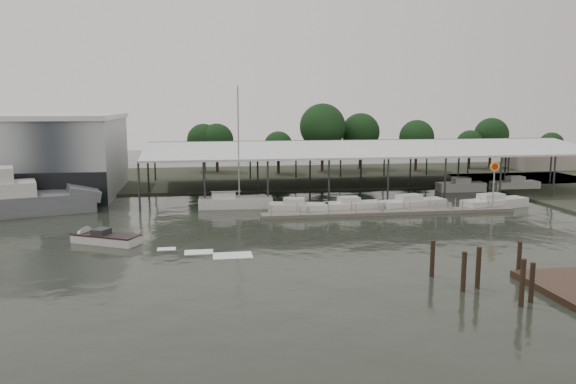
{
  "coord_description": "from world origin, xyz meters",
  "views": [
    {
      "loc": [
        -5.14,
        -47.33,
        11.96
      ],
      "look_at": [
        4.06,
        11.36,
        2.5
      ],
      "focal_mm": 35.0,
      "sensor_mm": 36.0,
      "label": 1
    }
  ],
  "objects": [
    {
      "name": "white_sailboat",
      "position": [
        -1.4,
        16.54,
        0.67
      ],
      "size": [
        8.54,
        3.08,
        14.01
      ],
      "rotation": [
        0.0,
        0.0,
        -0.06
      ],
      "color": "silver",
      "rests_on": "ground"
    },
    {
      "name": "moored_cruiser_2",
      "position": [
        18.64,
        12.64,
        0.61
      ],
      "size": [
        8.07,
        3.92,
        1.7
      ],
      "rotation": [
        0.0,
        0.0,
        0.23
      ],
      "color": "silver",
      "rests_on": "ground"
    },
    {
      "name": "moored_cruiser_3",
      "position": [
        28.15,
        11.76,
        0.61
      ],
      "size": [
        8.6,
        4.25,
        1.7
      ],
      "rotation": [
        0.0,
        0.0,
        0.26
      ],
      "color": "silver",
      "rests_on": "ground"
    },
    {
      "name": "distant_commercial_buildings",
      "position": [
        59.03,
        44.69,
        1.84
      ],
      "size": [
        22.0,
        8.0,
        4.0
      ],
      "color": "gray",
      "rests_on": "ground"
    },
    {
      "name": "covered_boat_shed",
      "position": [
        17.0,
        28.0,
        6.13
      ],
      "size": [
        58.24,
        24.0,
        6.96
      ],
      "color": "white",
      "rests_on": "ground"
    },
    {
      "name": "storage_warehouse",
      "position": [
        -28.0,
        29.94,
        5.29
      ],
      "size": [
        24.5,
        20.5,
        10.5
      ],
      "color": "#A5ABB0",
      "rests_on": "ground"
    },
    {
      "name": "grey_trawler",
      "position": [
        -25.94,
        15.9,
        1.58
      ],
      "size": [
        19.54,
        10.63,
        8.84
      ],
      "rotation": [
        0.0,
        0.0,
        0.31
      ],
      "color": "slate",
      "rests_on": "ground"
    },
    {
      "name": "moored_cruiser_0",
      "position": [
        5.31,
        12.28,
        0.61
      ],
      "size": [
        6.86,
        3.63,
        1.7
      ],
      "rotation": [
        0.0,
        0.0,
        -0.23
      ],
      "color": "silver",
      "rests_on": "ground"
    },
    {
      "name": "shell_fuel_sign",
      "position": [
        27.0,
        9.99,
        3.93
      ],
      "size": [
        1.1,
        0.18,
        5.55
      ],
      "color": "#949699",
      "rests_on": "ground"
    },
    {
      "name": "speedboat_underway",
      "position": [
        -13.82,
        1.79,
        0.39
      ],
      "size": [
        16.19,
        9.55,
        2.0
      ],
      "rotation": [
        0.0,
        0.0,
        2.65
      ],
      "color": "silver",
      "rests_on": "ground"
    },
    {
      "name": "horizon_tree_line",
      "position": [
        22.02,
        47.99,
        6.36
      ],
      "size": [
        67.89,
        10.56,
        11.89
      ],
      "color": "#301F15",
      "rests_on": "ground"
    },
    {
      "name": "ground",
      "position": [
        0.0,
        0.0,
        0.0
      ],
      "size": [
        200.0,
        200.0,
        0.0
      ],
      "primitive_type": "plane",
      "color": "#232921",
      "rests_on": "ground"
    },
    {
      "name": "land_strip_far",
      "position": [
        0.0,
        42.0,
        0.1
      ],
      "size": [
        140.0,
        30.0,
        0.3
      ],
      "color": "#34382A",
      "rests_on": "ground"
    },
    {
      "name": "moored_cruiser_1",
      "position": [
        11.48,
        12.21,
        0.61
      ],
      "size": [
        6.6,
        2.71,
        1.7
      ],
      "rotation": [
        0.0,
        0.0,
        0.08
      ],
      "color": "silver",
      "rests_on": "ground"
    },
    {
      "name": "floating_dock",
      "position": [
        15.0,
        10.0,
        0.2
      ],
      "size": [
        28.0,
        2.0,
        1.4
      ],
      "color": "slate",
      "rests_on": "ground"
    },
    {
      "name": "mooring_pilings",
      "position": [
        13.19,
        -14.76,
        1.0
      ],
      "size": [
        7.04,
        6.98,
        3.5
      ],
      "color": "#2F2417",
      "rests_on": "ground"
    }
  ]
}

